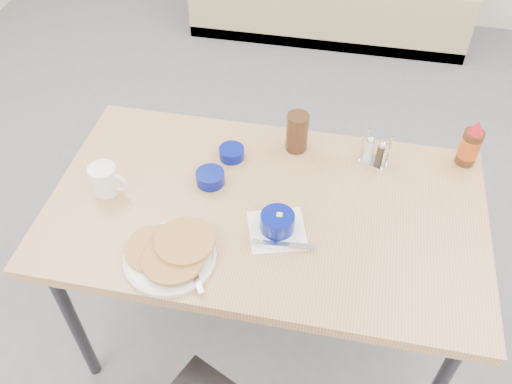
% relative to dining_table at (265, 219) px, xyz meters
% --- Properties ---
extents(ground, '(6.00, 6.00, 0.00)m').
position_rel_dining_table_xyz_m(ground, '(0.00, -0.25, -0.70)').
color(ground, slate).
rests_on(ground, ground).
extents(dining_table, '(1.40, 0.80, 0.76)m').
position_rel_dining_table_xyz_m(dining_table, '(0.00, 0.00, 0.00)').
color(dining_table, tan).
rests_on(dining_table, ground).
extents(pancake_plate, '(0.27, 0.27, 0.05)m').
position_rel_dining_table_xyz_m(pancake_plate, '(-0.24, -0.26, 0.08)').
color(pancake_plate, white).
rests_on(pancake_plate, dining_table).
extents(coffee_mug, '(0.13, 0.09, 0.10)m').
position_rel_dining_table_xyz_m(coffee_mug, '(-0.52, -0.03, 0.11)').
color(coffee_mug, white).
rests_on(coffee_mug, dining_table).
extents(grits_setting, '(0.23, 0.21, 0.07)m').
position_rel_dining_table_xyz_m(grits_setting, '(0.05, -0.10, 0.09)').
color(grits_setting, white).
rests_on(grits_setting, dining_table).
extents(creamer_bowl, '(0.09, 0.09, 0.04)m').
position_rel_dining_table_xyz_m(creamer_bowl, '(-0.16, 0.20, 0.08)').
color(creamer_bowl, '#04106E').
rests_on(creamer_bowl, dining_table).
extents(butter_bowl, '(0.10, 0.10, 0.04)m').
position_rel_dining_table_xyz_m(butter_bowl, '(-0.20, 0.07, 0.08)').
color(butter_bowl, '#04106E').
rests_on(butter_bowl, dining_table).
extents(amber_tumbler, '(0.08, 0.08, 0.15)m').
position_rel_dining_table_xyz_m(amber_tumbler, '(0.05, 0.30, 0.13)').
color(amber_tumbler, '#3A2312').
rests_on(amber_tumbler, dining_table).
extents(condiment_caddy, '(0.11, 0.09, 0.12)m').
position_rel_dining_table_xyz_m(condiment_caddy, '(0.33, 0.28, 0.10)').
color(condiment_caddy, silver).
rests_on(condiment_caddy, dining_table).
extents(syrup_bottle, '(0.07, 0.07, 0.18)m').
position_rel_dining_table_xyz_m(syrup_bottle, '(0.64, 0.34, 0.14)').
color(syrup_bottle, '#47230F').
rests_on(syrup_bottle, dining_table).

